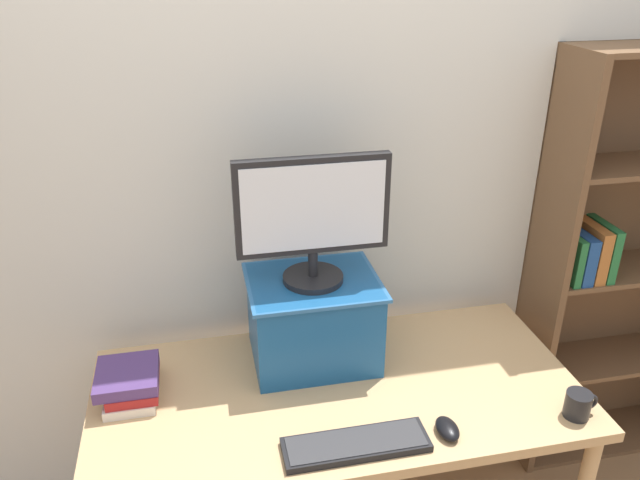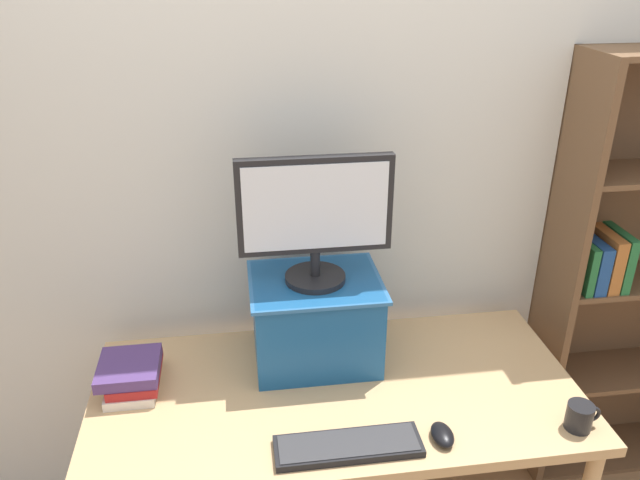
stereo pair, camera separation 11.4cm
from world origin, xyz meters
name	(u,v)px [view 1 (the left image)]	position (x,y,z in m)	size (l,w,h in m)	color
back_wall	(307,177)	(0.00, 0.49, 1.30)	(7.00, 0.08, 2.60)	silver
desk	(337,405)	(0.00, 0.00, 0.67)	(1.58, 0.76, 0.74)	tan
bookshelf_unit	(627,264)	(1.28, 0.35, 0.88)	(0.84, 0.28, 1.75)	brown
riser_box	(313,318)	(-0.04, 0.19, 0.90)	(0.44, 0.35, 0.31)	#195189
computer_monitor	(313,215)	(-0.04, 0.18, 1.28)	(0.49, 0.20, 0.43)	black
keyboard	(356,444)	(-0.01, -0.27, 0.76)	(0.42, 0.13, 0.02)	black
computer_mouse	(447,429)	(0.27, -0.27, 0.76)	(0.06, 0.10, 0.04)	black
book_stack	(130,382)	(-0.65, 0.10, 0.79)	(0.19, 0.24, 0.10)	silver
coffee_mug	(578,405)	(0.69, -0.28, 0.78)	(0.11, 0.08, 0.08)	black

